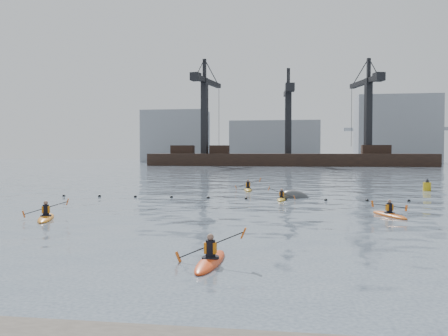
{
  "coord_description": "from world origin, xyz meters",
  "views": [
    {
      "loc": [
        1.67,
        -13.78,
        3.67
      ],
      "look_at": [
        -1.99,
        10.76,
        2.8
      ],
      "focal_mm": 38.0,
      "sensor_mm": 36.0,
      "label": 1
    }
  ],
  "objects_px": {
    "kayaker_2": "(46,217)",
    "kayaker_4": "(389,214)",
    "kayaker_0": "(210,260)",
    "nav_buoy": "(427,186)",
    "kayaker_3": "(282,199)",
    "mooring_buoy": "(296,198)",
    "kayaker_5": "(248,189)"
  },
  "relations": [
    {
      "from": "kayaker_0",
      "to": "kayaker_3",
      "type": "xyz_separation_m",
      "value": [
        1.76,
        20.87,
        -0.01
      ]
    },
    {
      "from": "kayaker_2",
      "to": "kayaker_4",
      "type": "xyz_separation_m",
      "value": [
        18.67,
        3.99,
        -0.01
      ]
    },
    {
      "from": "kayaker_0",
      "to": "kayaker_2",
      "type": "bearing_deg",
      "value": 143.07
    },
    {
      "from": "kayaker_0",
      "to": "mooring_buoy",
      "type": "height_order",
      "value": "kayaker_0"
    },
    {
      "from": "kayaker_2",
      "to": "kayaker_5",
      "type": "height_order",
      "value": "kayaker_5"
    },
    {
      "from": "kayaker_2",
      "to": "nav_buoy",
      "type": "xyz_separation_m",
      "value": [
        25.66,
        22.85,
        0.28
      ]
    },
    {
      "from": "kayaker_4",
      "to": "nav_buoy",
      "type": "xyz_separation_m",
      "value": [
        6.99,
        18.86,
        0.29
      ]
    },
    {
      "from": "kayaker_0",
      "to": "nav_buoy",
      "type": "xyz_separation_m",
      "value": [
        15.05,
        31.51,
        0.29
      ]
    },
    {
      "from": "kayaker_4",
      "to": "mooring_buoy",
      "type": "height_order",
      "value": "kayaker_4"
    },
    {
      "from": "kayaker_4",
      "to": "nav_buoy",
      "type": "bearing_deg",
      "value": -131.29
    },
    {
      "from": "kayaker_4",
      "to": "kayaker_2",
      "type": "bearing_deg",
      "value": -8.9
    },
    {
      "from": "kayaker_3",
      "to": "mooring_buoy",
      "type": "xyz_separation_m",
      "value": [
        1.06,
        1.95,
        -0.09
      ]
    },
    {
      "from": "kayaker_5",
      "to": "nav_buoy",
      "type": "distance_m",
      "value": 16.82
    },
    {
      "from": "kayaker_4",
      "to": "kayaker_5",
      "type": "bearing_deg",
      "value": -80.9
    },
    {
      "from": "kayaker_2",
      "to": "kayaker_4",
      "type": "bearing_deg",
      "value": -9.31
    },
    {
      "from": "kayaker_3",
      "to": "nav_buoy",
      "type": "relative_size",
      "value": 2.36
    },
    {
      "from": "kayaker_4",
      "to": "kayaker_5",
      "type": "distance_m",
      "value": 19.36
    },
    {
      "from": "kayaker_2",
      "to": "kayaker_5",
      "type": "distance_m",
      "value": 22.6
    },
    {
      "from": "mooring_buoy",
      "to": "kayaker_4",
      "type": "bearing_deg",
      "value": -62.77
    },
    {
      "from": "nav_buoy",
      "to": "kayaker_2",
      "type": "bearing_deg",
      "value": -138.32
    },
    {
      "from": "kayaker_2",
      "to": "kayaker_4",
      "type": "distance_m",
      "value": 19.09
    },
    {
      "from": "kayaker_0",
      "to": "nav_buoy",
      "type": "bearing_deg",
      "value": 66.76
    },
    {
      "from": "kayaker_2",
      "to": "kayaker_3",
      "type": "bearing_deg",
      "value": 23.26
    },
    {
      "from": "kayaker_3",
      "to": "kayaker_5",
      "type": "relative_size",
      "value": 0.83
    },
    {
      "from": "kayaker_0",
      "to": "kayaker_2",
      "type": "relative_size",
      "value": 0.98
    },
    {
      "from": "kayaker_0",
      "to": "kayaker_3",
      "type": "height_order",
      "value": "kayaker_0"
    },
    {
      "from": "kayaker_0",
      "to": "nav_buoy",
      "type": "distance_m",
      "value": 34.92
    },
    {
      "from": "kayaker_0",
      "to": "kayaker_5",
      "type": "relative_size",
      "value": 0.94
    },
    {
      "from": "kayaker_5",
      "to": "nav_buoy",
      "type": "relative_size",
      "value": 2.83
    },
    {
      "from": "kayaker_3",
      "to": "mooring_buoy",
      "type": "height_order",
      "value": "kayaker_3"
    },
    {
      "from": "nav_buoy",
      "to": "mooring_buoy",
      "type": "bearing_deg",
      "value": -144.61
    },
    {
      "from": "kayaker_0",
      "to": "kayaker_3",
      "type": "relative_size",
      "value": 1.13
    }
  ]
}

